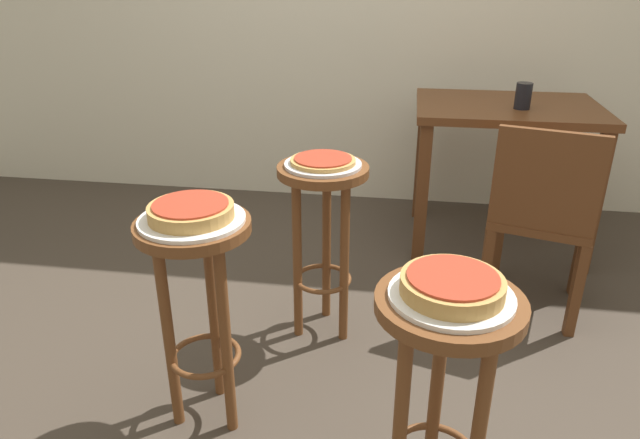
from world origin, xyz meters
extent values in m
plane|color=#42382D|center=(0.00, 0.00, 0.00)|extent=(6.00, 6.00, 0.00)
cylinder|color=brown|center=(0.40, -0.79, 0.71)|extent=(0.35, 0.35, 0.03)
cylinder|color=brown|center=(0.40, -0.68, 0.34)|extent=(0.04, 0.04, 0.69)
cylinder|color=brown|center=(0.30, -0.84, 0.34)|extent=(0.04, 0.04, 0.69)
cylinder|color=white|center=(0.40, -0.79, 0.73)|extent=(0.29, 0.29, 0.01)
cylinder|color=tan|center=(0.40, -0.79, 0.75)|extent=(0.23, 0.23, 0.04)
cylinder|color=#B23823|center=(0.40, -0.79, 0.78)|extent=(0.21, 0.21, 0.01)
cylinder|color=brown|center=(-0.33, -0.47, 0.71)|extent=(0.35, 0.35, 0.03)
cylinder|color=brown|center=(-0.33, -0.36, 0.34)|extent=(0.04, 0.04, 0.69)
cylinder|color=brown|center=(-0.43, -0.52, 0.34)|extent=(0.04, 0.04, 0.69)
cylinder|color=brown|center=(-0.24, -0.52, 0.34)|extent=(0.04, 0.04, 0.69)
torus|color=brown|center=(-0.33, -0.47, 0.24)|extent=(0.23, 0.23, 0.02)
cylinder|color=white|center=(-0.33, -0.47, 0.73)|extent=(0.31, 0.31, 0.01)
cylinder|color=tan|center=(-0.33, -0.47, 0.75)|extent=(0.25, 0.25, 0.04)
cylinder|color=#B23823|center=(-0.33, -0.47, 0.78)|extent=(0.22, 0.22, 0.01)
cylinder|color=brown|center=(-0.03, 0.08, 0.71)|extent=(0.35, 0.35, 0.03)
cylinder|color=brown|center=(-0.03, 0.19, 0.34)|extent=(0.04, 0.04, 0.69)
cylinder|color=brown|center=(-0.12, 0.03, 0.34)|extent=(0.04, 0.04, 0.69)
cylinder|color=brown|center=(0.07, 0.03, 0.34)|extent=(0.04, 0.04, 0.69)
torus|color=brown|center=(-0.03, 0.08, 0.24)|extent=(0.23, 0.23, 0.02)
cylinder|color=silver|center=(-0.03, 0.08, 0.73)|extent=(0.29, 0.29, 0.01)
cylinder|color=tan|center=(-0.03, 0.08, 0.74)|extent=(0.24, 0.24, 0.01)
cylinder|color=#B23823|center=(-0.03, 0.08, 0.75)|extent=(0.21, 0.21, 0.01)
cube|color=#5B3319|center=(0.78, 1.06, 0.74)|extent=(0.91, 0.68, 0.04)
cube|color=#5B3319|center=(0.37, 0.77, 0.36)|extent=(0.06, 0.06, 0.72)
cube|color=#5B3319|center=(1.18, 0.77, 0.36)|extent=(0.06, 0.06, 0.72)
cube|color=#5B3319|center=(0.37, 1.35, 0.36)|extent=(0.06, 0.06, 0.72)
cube|color=#5B3319|center=(1.18, 1.35, 0.36)|extent=(0.06, 0.06, 0.72)
cylinder|color=black|center=(0.82, 0.96, 0.83)|extent=(0.08, 0.08, 0.13)
cylinder|color=white|center=(0.82, 0.99, 0.81)|extent=(0.04, 0.04, 0.08)
cube|color=#5B3319|center=(0.87, 0.42, 0.43)|extent=(0.49, 0.49, 0.04)
cube|color=#5B3319|center=(0.82, 0.24, 0.65)|extent=(0.39, 0.14, 0.40)
cube|color=#5B3319|center=(1.09, 0.54, 0.21)|extent=(0.04, 0.04, 0.42)
cube|color=#5B3319|center=(0.74, 0.64, 0.21)|extent=(0.04, 0.04, 0.42)
cube|color=#5B3319|center=(0.99, 0.20, 0.21)|extent=(0.04, 0.04, 0.42)
cube|color=#5B3319|center=(0.64, 0.29, 0.21)|extent=(0.04, 0.04, 0.42)
camera|label=1|loc=(0.27, -1.93, 1.42)|focal=32.34mm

